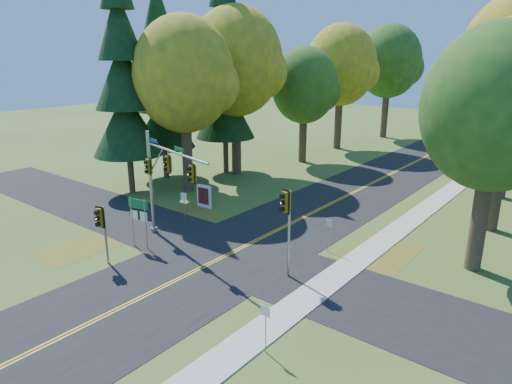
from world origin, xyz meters
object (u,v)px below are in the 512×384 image
Objects in this scene: traffic_mast at (162,174)px; info_kiosk at (204,196)px; east_signal_pole at (286,212)px; route_sign_cluster at (139,213)px.

traffic_mast reaches higher than info_kiosk.
traffic_mast is 8.63m from east_signal_pole.
traffic_mast is at bearing -71.81° from info_kiosk.
traffic_mast reaches higher than route_sign_cluster.
east_signal_pole is 1.54× the size of route_sign_cluster.
traffic_mast is 7.41m from info_kiosk.
route_sign_cluster is at bearing -149.24° from east_signal_pole.
east_signal_pole is 12.74m from info_kiosk.
traffic_mast is 2.66m from route_sign_cluster.
info_kiosk is at bearing 127.98° from traffic_mast.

